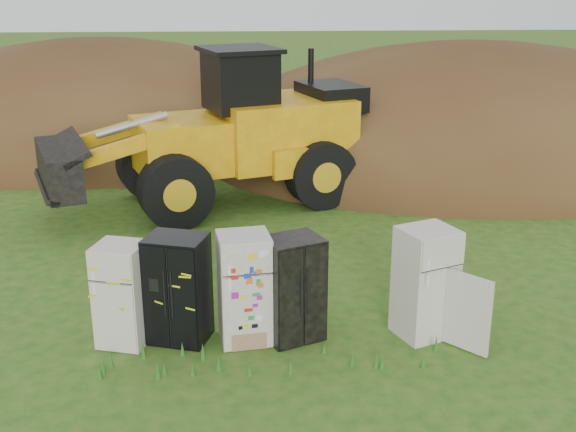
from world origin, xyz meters
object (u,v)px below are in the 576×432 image
(fridge_black_side, at_px, (178,289))
(fridge_open_door, at_px, (425,282))
(wheel_loader, at_px, (203,130))
(fridge_dark_mid, at_px, (293,289))
(fridge_leftmost, at_px, (122,294))
(fridge_sticker, at_px, (245,288))

(fridge_black_side, relative_size, fridge_open_door, 0.96)
(fridge_black_side, relative_size, wheel_loader, 0.22)
(fridge_open_door, height_order, wheel_loader, wheel_loader)
(fridge_black_side, xyz_separation_m, fridge_dark_mid, (1.81, -0.06, -0.02))
(fridge_black_side, bearing_deg, fridge_open_door, 15.85)
(fridge_leftmost, height_order, fridge_open_door, fridge_open_door)
(fridge_leftmost, xyz_separation_m, fridge_sticker, (1.91, -0.02, 0.06))
(fridge_black_side, distance_m, fridge_dark_mid, 1.81)
(fridge_black_side, distance_m, wheel_loader, 6.99)
(fridge_dark_mid, distance_m, wheel_loader, 7.26)
(fridge_black_side, height_order, fridge_dark_mid, fridge_black_side)
(fridge_black_side, bearing_deg, wheel_loader, 106.17)
(fridge_open_door, xyz_separation_m, wheel_loader, (-3.85, 6.98, 1.02))
(fridge_leftmost, relative_size, fridge_dark_mid, 0.97)
(fridge_black_side, bearing_deg, fridge_dark_mid, 15.02)
(fridge_black_side, height_order, fridge_sticker, fridge_sticker)
(fridge_black_side, distance_m, fridge_sticker, 1.05)
(fridge_leftmost, height_order, wheel_loader, wheel_loader)
(fridge_sticker, distance_m, wheel_loader, 7.14)
(fridge_black_side, xyz_separation_m, fridge_sticker, (1.05, -0.08, 0.02))
(wheel_loader, bearing_deg, fridge_black_side, -110.63)
(fridge_dark_mid, height_order, fridge_open_door, fridge_open_door)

